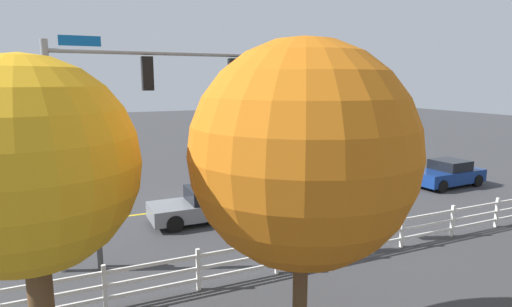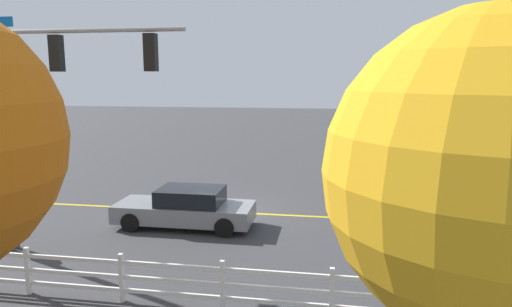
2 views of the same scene
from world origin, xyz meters
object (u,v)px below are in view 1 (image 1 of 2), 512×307
(car_1, at_px, (447,174))
(pedestrian, at_px, (99,238))
(car_2, at_px, (211,204))
(tree_2, at_px, (303,155))
(tree_3, at_px, (28,167))
(car_0, at_px, (361,164))

(car_1, bearing_deg, pedestrian, 6.92)
(car_1, xyz_separation_m, car_2, (13.22, 0.04, 0.00))
(car_1, bearing_deg, tree_2, 29.55)
(pedestrian, xyz_separation_m, tree_2, (-3.31, 6.05, 3.25))
(tree_2, distance_m, tree_3, 4.77)
(car_0, relative_size, car_2, 0.90)
(car_2, relative_size, tree_3, 0.79)
(car_0, relative_size, car_1, 1.05)
(tree_3, bearing_deg, pedestrian, -105.05)
(car_0, xyz_separation_m, pedestrian, (15.08, 6.87, 0.26))
(car_1, relative_size, car_2, 0.86)
(tree_2, bearing_deg, tree_3, -15.29)
(tree_2, bearing_deg, pedestrian, -61.33)
(car_0, bearing_deg, car_1, -58.82)
(car_0, distance_m, pedestrian, 16.57)
(tree_2, bearing_deg, car_1, -147.99)
(car_0, bearing_deg, tree_3, -146.47)
(car_2, relative_size, pedestrian, 2.79)
(tree_2, height_order, tree_3, tree_2)
(car_1, height_order, pedestrian, pedestrian)
(tree_3, bearing_deg, tree_2, 164.71)
(car_1, relative_size, tree_3, 0.68)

